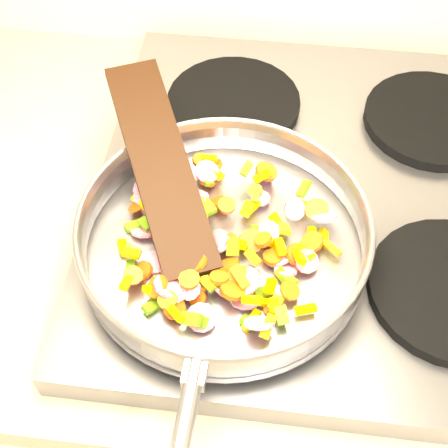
# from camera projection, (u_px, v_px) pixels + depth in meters

# --- Properties ---
(cooktop) EXTENTS (0.60, 0.60, 0.04)m
(cooktop) POSITION_uv_depth(u_px,v_px,m) (327.00, 199.00, 0.82)
(cooktop) COLOR #939399
(cooktop) RESTS_ON counter_top
(grate_fl) EXTENTS (0.19, 0.19, 0.02)m
(grate_fl) POSITION_uv_depth(u_px,v_px,m) (206.00, 264.00, 0.72)
(grate_fl) COLOR black
(grate_fl) RESTS_ON cooktop
(grate_bl) EXTENTS (0.19, 0.19, 0.02)m
(grate_bl) POSITION_uv_depth(u_px,v_px,m) (234.00, 103.00, 0.89)
(grate_bl) COLOR black
(grate_bl) RESTS_ON cooktop
(grate_br) EXTENTS (0.19, 0.19, 0.02)m
(grate_br) POSITION_uv_depth(u_px,v_px,m) (432.00, 119.00, 0.87)
(grate_br) COLOR black
(grate_br) RESTS_ON cooktop
(saute_pan) EXTENTS (0.37, 0.54, 0.06)m
(saute_pan) POSITION_uv_depth(u_px,v_px,m) (224.00, 236.00, 0.70)
(saute_pan) COLOR #9E9EA5
(saute_pan) RESTS_ON grate_fl
(vegetable_heap) EXTENTS (0.26, 0.26, 0.04)m
(vegetable_heap) POSITION_uv_depth(u_px,v_px,m) (218.00, 244.00, 0.71)
(vegetable_heap) COLOR #C7134A
(vegetable_heap) RESTS_ON saute_pan
(wooden_spatula) EXTENTS (0.18, 0.28, 0.08)m
(wooden_spatula) POSITION_uv_depth(u_px,v_px,m) (160.00, 164.00, 0.73)
(wooden_spatula) COLOR black
(wooden_spatula) RESTS_ON saute_pan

